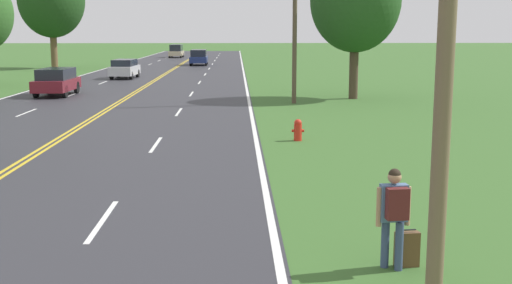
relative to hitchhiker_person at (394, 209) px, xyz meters
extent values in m
cube|color=white|center=(-5.36, 2.90, -1.03)|extent=(0.12, 3.00, 0.00)
cube|color=white|center=(-5.36, 11.90, -1.03)|extent=(0.12, 3.00, 0.00)
cube|color=white|center=(-5.36, 20.90, -1.03)|extent=(0.12, 3.00, 0.00)
cube|color=white|center=(-5.36, 29.90, -1.03)|extent=(0.12, 3.00, 0.00)
cube|color=white|center=(-5.36, 38.90, -1.03)|extent=(0.12, 3.00, 0.00)
cube|color=white|center=(-5.36, 47.90, -1.03)|extent=(0.12, 3.00, 0.00)
cube|color=white|center=(-5.36, 56.90, -1.03)|extent=(0.12, 3.00, 0.00)
cube|color=white|center=(-5.36, 65.90, -1.03)|extent=(0.12, 3.00, 0.00)
cube|color=white|center=(-5.36, 74.90, -1.03)|extent=(0.12, 3.00, 0.00)
cube|color=white|center=(-5.36, 83.90, -1.03)|extent=(0.12, 3.00, 0.00)
cube|color=white|center=(-5.36, 92.90, -1.03)|extent=(0.12, 3.00, 0.00)
cube|color=white|center=(-5.36, 101.90, -1.03)|extent=(0.12, 3.00, 0.00)
cube|color=white|center=(-12.66, 20.90, -1.03)|extent=(0.12, 3.00, 0.00)
cube|color=white|center=(-12.66, 29.90, -1.03)|extent=(0.12, 3.00, 0.00)
cube|color=white|center=(-12.66, 38.90, -1.03)|extent=(0.12, 3.00, 0.00)
cube|color=white|center=(-12.66, 47.90, -1.03)|extent=(0.12, 3.00, 0.00)
cube|color=white|center=(-12.66, 56.90, -1.03)|extent=(0.12, 3.00, 0.00)
cube|color=white|center=(-12.66, 65.90, -1.03)|extent=(0.12, 3.00, 0.00)
cube|color=white|center=(-12.66, 74.90, -1.03)|extent=(0.12, 3.00, 0.00)
cube|color=white|center=(-12.66, 83.90, -1.03)|extent=(0.12, 3.00, 0.00)
cube|color=white|center=(-12.66, 92.90, -1.03)|extent=(0.12, 3.00, 0.00)
cube|color=white|center=(-12.66, 101.90, -1.03)|extent=(0.12, 3.00, 0.00)
cylinder|color=#38476B|center=(-0.10, 0.11, -0.63)|extent=(0.14, 0.14, 0.82)
cylinder|color=#38476B|center=(0.10, -0.03, -0.63)|extent=(0.14, 0.14, 0.82)
cube|color=#4C6B93|center=(0.00, 0.04, 0.09)|extent=(0.46, 0.23, 0.62)
sphere|color=tan|center=(0.00, 0.04, 0.52)|extent=(0.22, 0.22, 0.22)
sphere|color=#2D2319|center=(0.00, 0.04, 0.56)|extent=(0.20, 0.20, 0.20)
cylinder|color=tan|center=(-0.25, 0.02, 0.03)|extent=(0.09, 0.09, 0.65)
cylinder|color=tan|center=(0.24, 0.06, 0.03)|extent=(0.09, 0.09, 0.65)
cube|color=#561E1E|center=(0.01, -0.14, 0.12)|extent=(0.37, 0.21, 0.52)
cube|color=brown|center=(0.27, 0.14, -0.74)|extent=(0.42, 0.19, 0.60)
cylinder|color=black|center=(0.27, 0.14, -0.41)|extent=(0.29, 0.05, 0.02)
cylinder|color=red|center=(-0.36, 12.63, -0.75)|extent=(0.29, 0.29, 0.59)
sphere|color=red|center=(-0.36, 12.63, -0.40)|extent=(0.27, 0.27, 0.27)
cylinder|color=red|center=(-0.18, 12.63, -0.68)|extent=(0.08, 0.10, 0.10)
cylinder|color=red|center=(-0.54, 12.63, -0.68)|extent=(0.08, 0.10, 0.10)
cylinder|color=brown|center=(0.18, -1.64, 2.65)|extent=(0.24, 0.24, 7.39)
cylinder|color=brown|center=(0.57, 24.61, 3.53)|extent=(0.24, 0.24, 9.15)
cylinder|color=#473828|center=(4.23, 26.92, 0.68)|extent=(0.52, 0.52, 3.43)
ellipsoid|color=#234C1E|center=(4.23, 26.92, 4.58)|extent=(5.15, 5.15, 5.93)
cylinder|color=brown|center=(-21.56, 58.08, 1.05)|extent=(0.68, 0.68, 4.18)
cylinder|color=black|center=(-14.30, 30.57, -0.66)|extent=(0.20, 0.76, 0.76)
cylinder|color=black|center=(-12.60, 30.56, -0.66)|extent=(0.20, 0.76, 0.76)
cylinder|color=black|center=(-14.31, 27.82, -0.66)|extent=(0.20, 0.76, 0.76)
cylinder|color=black|center=(-12.61, 27.82, -0.66)|extent=(0.20, 0.76, 0.76)
cube|color=maroon|center=(-13.46, 29.19, -0.37)|extent=(1.91, 4.44, 0.67)
cube|color=#1E232D|center=(-13.46, 29.19, 0.29)|extent=(1.68, 3.11, 0.64)
cylinder|color=black|center=(-12.50, 44.67, -0.70)|extent=(0.23, 0.69, 0.68)
cylinder|color=black|center=(-10.89, 44.60, -0.70)|extent=(0.23, 0.69, 0.68)
cylinder|color=black|center=(-12.62, 42.10, -0.70)|extent=(0.23, 0.69, 0.68)
cylinder|color=black|center=(-11.01, 42.02, -0.70)|extent=(0.23, 0.69, 0.68)
cube|color=silver|center=(-11.76, 43.35, -0.37)|extent=(2.00, 4.24, 0.73)
cube|color=#1E232D|center=(-11.76, 43.35, 0.26)|extent=(1.73, 2.98, 0.53)
cylinder|color=black|center=(-5.94, 62.27, -0.68)|extent=(0.21, 0.73, 0.73)
cylinder|color=black|center=(-7.67, 62.25, -0.68)|extent=(0.21, 0.73, 0.73)
cylinder|color=black|center=(-5.96, 65.24, -0.68)|extent=(0.21, 0.73, 0.73)
cylinder|color=black|center=(-7.69, 65.22, -0.68)|extent=(0.21, 0.73, 0.73)
cube|color=navy|center=(-6.81, 63.74, -0.38)|extent=(1.97, 4.80, 0.67)
cube|color=#1E232D|center=(-6.81, 63.74, 0.34)|extent=(1.72, 3.36, 0.76)
cylinder|color=black|center=(-12.09, 86.39, -0.72)|extent=(0.22, 0.65, 0.64)
cylinder|color=black|center=(-10.46, 86.34, -0.72)|extent=(0.22, 0.65, 0.64)
cylinder|color=black|center=(-12.18, 83.76, -0.72)|extent=(0.22, 0.65, 0.64)
cylinder|color=black|center=(-10.54, 83.70, -0.72)|extent=(0.22, 0.65, 0.64)
cube|color=#C1B28E|center=(-11.32, 85.05, -0.42)|extent=(1.97, 4.31, 0.66)
cube|color=#1E232D|center=(-11.32, 85.05, 0.38)|extent=(1.71, 3.03, 0.94)
camera|label=1|loc=(-2.57, -10.03, 2.86)|focal=45.00mm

